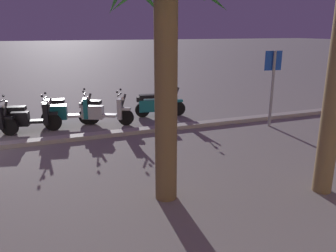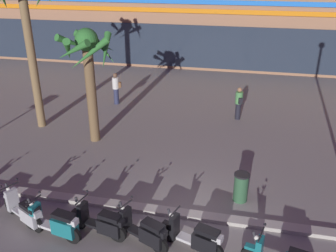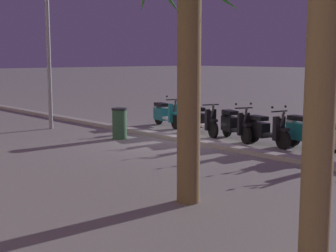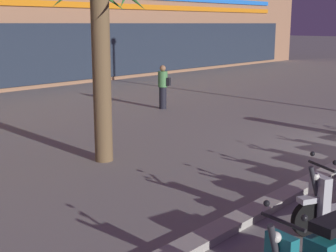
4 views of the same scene
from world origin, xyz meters
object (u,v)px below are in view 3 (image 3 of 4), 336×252
at_px(litter_bin, 120,123).
at_px(street_lamp, 47,15).
at_px(scooter_black_gap_after_mid, 201,120).
at_px(scooter_black_second_in_line, 264,129).
at_px(scooter_teal_far_back, 307,132).
at_px(scooter_black_tail_end, 234,124).
at_px(scooter_teal_last_in_row, 165,114).

height_order(litter_bin, street_lamp, street_lamp).
bearing_deg(scooter_black_gap_after_mid, scooter_black_second_in_line, 178.59).
height_order(scooter_teal_far_back, scooter_black_second_in_line, same).
height_order(scooter_black_second_in_line, scooter_black_tail_end, same).
bearing_deg(street_lamp, litter_bin, -171.59).
distance_m(scooter_black_gap_after_mid, litter_bin, 2.73).
bearing_deg(scooter_black_second_in_line, scooter_teal_last_in_row, -5.04).
bearing_deg(street_lamp, scooter_teal_far_back, -158.02).
bearing_deg(litter_bin, scooter_teal_far_back, -149.70).
xyz_separation_m(scooter_black_gap_after_mid, litter_bin, (1.03, 2.53, 0.03)).
height_order(scooter_black_tail_end, street_lamp, street_lamp).
distance_m(scooter_black_gap_after_mid, street_lamp, 6.35).
height_order(scooter_teal_far_back, litter_bin, scooter_teal_far_back).
bearing_deg(litter_bin, scooter_black_gap_after_mid, -112.16).
xyz_separation_m(scooter_black_second_in_line, scooter_black_gap_after_mid, (2.57, -0.06, 0.02)).
bearing_deg(scooter_black_second_in_line, scooter_teal_far_back, -164.78).
relative_size(scooter_teal_far_back, scooter_teal_last_in_row, 1.01).
bearing_deg(scooter_black_second_in_line, litter_bin, 34.44).
bearing_deg(scooter_black_second_in_line, scooter_black_tail_end, -4.74).
height_order(scooter_teal_far_back, street_lamp, street_lamp).
xyz_separation_m(scooter_teal_far_back, scooter_black_tail_end, (2.38, 0.22, -0.01)).
bearing_deg(scooter_teal_last_in_row, street_lamp, 56.59).
relative_size(scooter_teal_far_back, scooter_black_gap_after_mid, 1.04).
bearing_deg(scooter_black_tail_end, street_lamp, 28.06).
distance_m(scooter_teal_far_back, litter_bin, 5.52).
xyz_separation_m(scooter_black_tail_end, street_lamp, (5.75, 3.07, 3.44)).
distance_m(scooter_black_gap_after_mid, scooter_teal_last_in_row, 2.20).
bearing_deg(litter_bin, scooter_teal_last_in_row, -68.47).
relative_size(scooter_teal_last_in_row, street_lamp, 0.29).
height_order(scooter_black_gap_after_mid, litter_bin, scooter_black_gap_after_mid).
bearing_deg(scooter_black_gap_after_mid, litter_bin, 67.84).
height_order(scooter_black_gap_after_mid, scooter_teal_last_in_row, scooter_teal_last_in_row).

